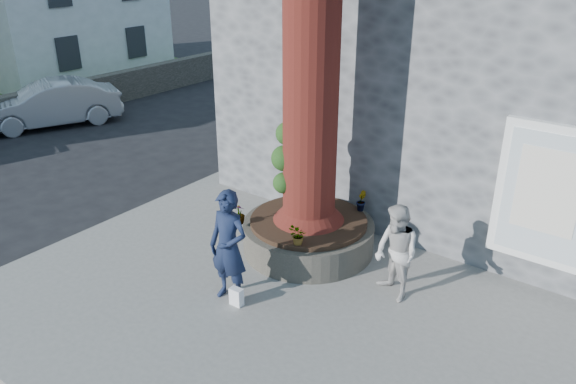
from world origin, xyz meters
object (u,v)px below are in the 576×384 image
Objects in this scene: car_silver at (50,104)px; woman at (396,253)px; man at (229,247)px; planter at (308,234)px; a_board_sign at (54,106)px.

woman is at bearing 14.18° from car_silver.
man is 11.10m from car_silver.
planter is 11.06m from a_board_sign.
planter is at bearing -45.81° from a_board_sign.
planter is 0.57× the size of car_silver.
car_silver reaches higher than a_board_sign.
a_board_sign is (-0.30, 0.28, -0.17)m from car_silver.
car_silver is (-12.48, 2.01, -0.21)m from woman.
a_board_sign is at bearing 159.81° from car_silver.
woman reaches higher than car_silver.
man reaches higher than woman.
man reaches higher than planter.
car_silver is at bearing -79.46° from a_board_sign.
planter is 1.51× the size of woman.
man is 11.48m from a_board_sign.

